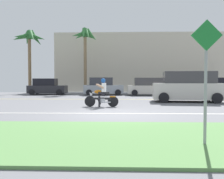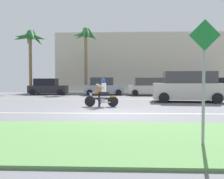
# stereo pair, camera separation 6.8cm
# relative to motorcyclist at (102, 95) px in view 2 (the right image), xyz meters

# --- Properties ---
(ground) EXTENTS (56.00, 30.00, 0.04)m
(ground) POSITION_rel_motorcyclist_xyz_m (0.62, 0.41, -0.65)
(ground) COLOR slate
(grass_median) EXTENTS (56.00, 3.80, 0.06)m
(grass_median) POSITION_rel_motorcyclist_xyz_m (0.62, -6.69, -0.60)
(grass_median) COLOR #5B8C4C
(grass_median) RESTS_ON ground
(lane_line_near) EXTENTS (50.40, 0.12, 0.01)m
(lane_line_near) POSITION_rel_motorcyclist_xyz_m (0.62, -2.49, -0.62)
(lane_line_near) COLOR silver
(lane_line_near) RESTS_ON ground
(lane_line_far) EXTENTS (50.40, 0.12, 0.01)m
(lane_line_far) POSITION_rel_motorcyclist_xyz_m (0.62, 5.01, -0.62)
(lane_line_far) COLOR yellow
(lane_line_far) RESTS_ON ground
(motorcyclist) EXTENTS (1.78, 0.58, 1.48)m
(motorcyclist) POSITION_rel_motorcyclist_xyz_m (0.00, 0.00, 0.00)
(motorcyclist) COLOR black
(motorcyclist) RESTS_ON ground
(suv_nearby) EXTENTS (4.63, 2.55, 1.95)m
(suv_nearby) POSITION_rel_motorcyclist_xyz_m (5.34, 3.10, 0.32)
(suv_nearby) COLOR beige
(suv_nearby) RESTS_ON ground
(parked_car_0) EXTENTS (3.75, 1.97, 1.60)m
(parked_car_0) POSITION_rel_motorcyclist_xyz_m (-6.37, 11.04, 0.12)
(parked_car_0) COLOR #232328
(parked_car_0) RESTS_ON ground
(parked_car_1) EXTENTS (3.91, 2.21, 1.69)m
(parked_car_1) POSITION_rel_motorcyclist_xyz_m (-0.71, 10.49, 0.15)
(parked_car_1) COLOR #8C939E
(parked_car_1) RESTS_ON ground
(parked_car_2) EXTENTS (4.48, 1.89, 1.66)m
(parked_car_2) POSITION_rel_motorcyclist_xyz_m (3.85, 10.07, 0.14)
(parked_car_2) COLOR beige
(parked_car_2) RESTS_ON ground
(parked_car_3) EXTENTS (3.81, 2.06, 1.68)m
(parked_car_3) POSITION_rel_motorcyclist_xyz_m (10.05, 10.85, 0.15)
(parked_car_3) COLOR #232328
(parked_car_3) RESTS_ON ground
(palm_tree_0) EXTENTS (3.00, 3.01, 7.25)m
(palm_tree_0) POSITION_rel_motorcyclist_xyz_m (-2.92, 13.82, 5.39)
(palm_tree_0) COLOR #846B4C
(palm_tree_0) RESTS_ON ground
(palm_tree_1) EXTENTS (3.79, 3.47, 7.08)m
(palm_tree_1) POSITION_rel_motorcyclist_xyz_m (-9.09, 13.48, 5.25)
(palm_tree_1) COLOR brown
(palm_tree_1) RESTS_ON ground
(street_sign) EXTENTS (0.62, 0.06, 2.56)m
(street_sign) POSITION_rel_motorcyclist_xyz_m (2.66, -7.27, 0.93)
(street_sign) COLOR gray
(street_sign) RESTS_ON ground
(building_far) EXTENTS (21.57, 4.00, 7.34)m
(building_far) POSITION_rel_motorcyclist_xyz_m (3.63, 18.41, 3.04)
(building_far) COLOR beige
(building_far) RESTS_ON ground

